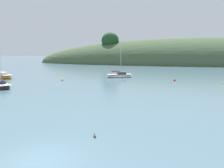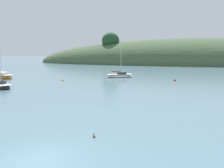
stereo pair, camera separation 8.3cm
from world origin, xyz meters
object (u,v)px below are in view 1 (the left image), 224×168
mooring_buoy_outer (62,80)px  duck_lone_right (95,136)px  sailboat_white_near (1,76)px  sailboat_blue_center (2,86)px  mooring_buoy_channel (175,80)px  mooring_buoy_inner (224,83)px  sailboat_orange_cutter (120,76)px

mooring_buoy_outer → duck_lone_right: (14.14, -26.14, -0.07)m
sailboat_white_near → duck_lone_right: bearing=-43.3°
sailboat_blue_center → mooring_buoy_channel: 30.81m
mooring_buoy_inner → sailboat_orange_cutter: bearing=165.2°
mooring_buoy_channel → duck_lone_right: (-7.51, -30.06, -0.07)m
sailboat_orange_cutter → mooring_buoy_outer: (-10.19, -7.38, -0.25)m
sailboat_white_near → duck_lone_right: (28.56, -26.95, -0.34)m
sailboat_white_near → mooring_buoy_channel: sailboat_white_near is taller
mooring_buoy_inner → sailboat_white_near: bearing=-178.3°
sailboat_white_near → sailboat_orange_cutter: (24.61, 6.57, -0.03)m
sailboat_orange_cutter → sailboat_blue_center: bearing=-133.2°
sailboat_blue_center → duck_lone_right: 25.90m
sailboat_blue_center → mooring_buoy_inner: sailboat_blue_center is taller
sailboat_white_near → duck_lone_right: 39.27m
mooring_buoy_outer → duck_lone_right: size_ratio=1.33×
mooring_buoy_channel → sailboat_white_near: bearing=-175.1°
mooring_buoy_channel → duck_lone_right: size_ratio=1.33×
sailboat_blue_center → duck_lone_right: (20.08, -16.35, -0.29)m
sailboat_blue_center → sailboat_orange_cutter: size_ratio=0.87×
sailboat_white_near → mooring_buoy_channel: 36.20m
mooring_buoy_inner → mooring_buoy_channel: 8.66m
mooring_buoy_channel → mooring_buoy_outer: 22.00m
sailboat_blue_center → mooring_buoy_inner: (36.06, 11.90, -0.22)m
mooring_buoy_outer → duck_lone_right: mooring_buoy_outer is taller
mooring_buoy_inner → mooring_buoy_outer: size_ratio=1.00×
sailboat_white_near → mooring_buoy_inner: 44.55m
sailboat_blue_center → sailboat_orange_cutter: sailboat_orange_cutter is taller
mooring_buoy_outer → mooring_buoy_channel: bearing=10.3°
mooring_buoy_inner → sailboat_blue_center: bearing=-161.7°
sailboat_blue_center → duck_lone_right: sailboat_blue_center is taller
sailboat_white_near → mooring_buoy_channel: size_ratio=15.07×
sailboat_blue_center → sailboat_white_near: bearing=128.6°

